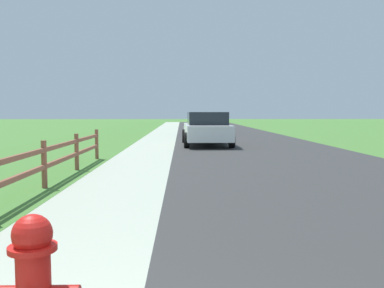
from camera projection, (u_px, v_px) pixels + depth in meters
ground_plane at (177, 136)px, 26.20m from camera, size 120.00×120.00×0.00m
road_asphalt at (228, 134)px, 28.28m from camera, size 7.00×66.00×0.01m
curb_concrete at (133, 134)px, 28.12m from camera, size 6.00×66.00×0.01m
grass_verge at (111, 134)px, 28.08m from camera, size 5.00×66.00×0.00m
fire_hydrant at (33, 287)px, 2.54m from camera, size 0.56×0.47×0.92m
rail_fence at (19, 169)px, 7.02m from camera, size 0.11×12.99×0.97m
parked_suv_white at (206, 129)px, 19.07m from camera, size 2.24×4.96×1.52m
parked_car_blue at (205, 123)px, 28.14m from camera, size 2.10×4.81×1.48m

